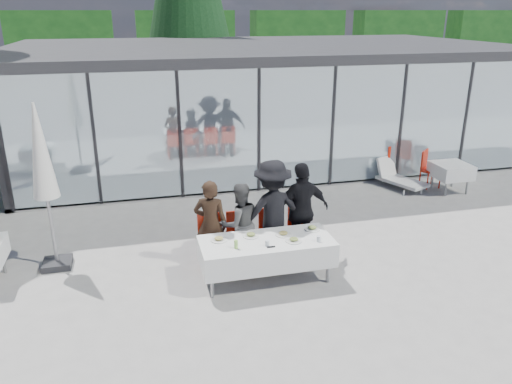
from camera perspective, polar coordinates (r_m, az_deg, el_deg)
ground at (r=9.07m, az=0.29°, el=-9.00°), size 90.00×90.00×0.00m
pavilion at (r=16.49m, az=0.03°, el=12.20°), size 14.80×8.80×3.44m
treeline at (r=35.74m, az=-14.65°, el=15.93°), size 62.50×2.00×4.40m
dining_table at (r=8.56m, az=1.19°, el=-6.79°), size 2.26×0.96×0.75m
diner_a at (r=8.92m, az=-5.20°, el=-3.70°), size 0.76×0.76×1.65m
diner_chair_a at (r=9.07m, az=-5.18°, el=-5.27°), size 0.44×0.44×0.97m
diner_b at (r=9.02m, az=-1.88°, el=-3.66°), size 0.87×0.87×1.55m
diner_chair_b at (r=9.15m, az=-1.91°, el=-4.94°), size 0.44×0.44×0.97m
diner_c at (r=9.09m, az=1.87°, el=-2.21°), size 1.37×1.37×1.92m
diner_chair_c at (r=9.28m, az=1.79°, el=-4.56°), size 0.44×0.44×0.97m
diner_d at (r=9.27m, az=5.25°, el=-2.13°), size 1.20×1.20×1.84m
diner_chair_d at (r=9.44m, az=5.12°, el=-4.19°), size 0.44×0.44×0.97m
plate_a at (r=8.46m, az=-4.28°, el=-5.39°), size 0.28×0.28×0.07m
plate_b at (r=8.59m, az=-0.59°, el=-4.94°), size 0.28×0.28×0.07m
plate_c at (r=8.65m, az=3.15°, el=-4.79°), size 0.28×0.28×0.07m
plate_d at (r=8.90m, az=6.45°, el=-4.13°), size 0.28×0.28×0.07m
plate_extra at (r=8.44m, az=4.34°, el=-5.49°), size 0.28×0.28×0.07m
juice_bottle at (r=8.16m, az=-2.30°, el=-6.00°), size 0.06×0.06×0.14m
drinking_glasses at (r=8.34m, az=4.26°, el=-5.61°), size 0.95×0.12×0.10m
folded_eyeglasses at (r=8.22m, az=1.72°, el=-6.29°), size 0.14×0.03×0.01m
spare_table_right at (r=13.65m, az=21.40°, el=2.27°), size 0.86×0.86×0.74m
spare_chair_a at (r=13.86m, az=19.04°, el=2.75°), size 0.62×0.62×0.97m
spare_chair_b at (r=14.17m, az=15.09°, el=3.53°), size 0.54×0.54×0.97m
market_umbrella at (r=9.19m, az=-23.26°, el=3.11°), size 0.50×0.50×3.00m
lounger at (r=13.70m, az=15.84°, el=1.67°), size 1.06×1.46×0.72m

